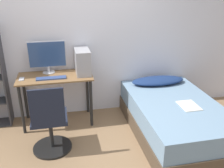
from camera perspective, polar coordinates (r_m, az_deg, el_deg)
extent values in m
plane|color=#846647|center=(3.25, -4.51, -17.32)|extent=(14.00, 14.00, 0.00)
cube|color=silver|center=(3.97, -7.86, 10.17)|extent=(8.00, 0.05, 2.50)
cube|color=brown|center=(3.80, -12.89, 1.66)|extent=(1.10, 0.55, 0.02)
cylinder|color=black|center=(3.80, -19.92, -5.63)|extent=(0.04, 0.04, 0.75)
cylinder|color=black|center=(3.77, -4.79, -4.46)|extent=(0.04, 0.04, 0.75)
cylinder|color=black|center=(4.20, -19.23, -2.80)|extent=(0.04, 0.04, 0.75)
cylinder|color=black|center=(4.18, -5.62, -1.72)|extent=(0.04, 0.04, 0.75)
cube|color=#38383D|center=(4.02, -23.30, 1.44)|extent=(0.02, 0.27, 1.53)
cylinder|color=black|center=(3.54, -13.40, -13.85)|extent=(0.51, 0.51, 0.03)
cylinder|color=black|center=(3.42, -13.74, -10.80)|extent=(0.05, 0.05, 0.42)
cube|color=black|center=(3.30, -14.10, -7.45)|extent=(0.45, 0.45, 0.04)
cube|color=black|center=(3.00, -14.61, -5.18)|extent=(0.40, 0.04, 0.46)
cube|color=#4C3D2D|center=(3.83, 13.86, -9.20)|extent=(1.17, 1.90, 0.23)
cube|color=#708EA8|center=(3.70, 14.22, -5.86)|extent=(1.13, 1.86, 0.28)
ellipsoid|color=navy|center=(4.19, 10.46, 0.77)|extent=(0.89, 0.36, 0.11)
cube|color=silver|center=(3.56, 17.17, -4.75)|extent=(0.24, 0.32, 0.01)
cylinder|color=#B7B7BC|center=(3.96, -14.22, 2.61)|extent=(0.19, 0.19, 0.01)
cylinder|color=#B7B7BC|center=(3.95, -14.29, 3.30)|extent=(0.04, 0.04, 0.09)
cube|color=#B7B7BC|center=(3.88, -14.62, 6.58)|extent=(0.56, 0.01, 0.40)
cube|color=navy|center=(3.87, -14.62, 6.54)|extent=(0.54, 0.01, 0.38)
cube|color=#33477A|center=(3.70, -13.72, 1.31)|extent=(0.43, 0.11, 0.02)
cube|color=#99999E|center=(3.79, -6.76, 5.14)|extent=(0.21, 0.43, 0.37)
cube|color=#B7B7BC|center=(3.80, -19.96, 1.08)|extent=(0.07, 0.14, 0.01)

